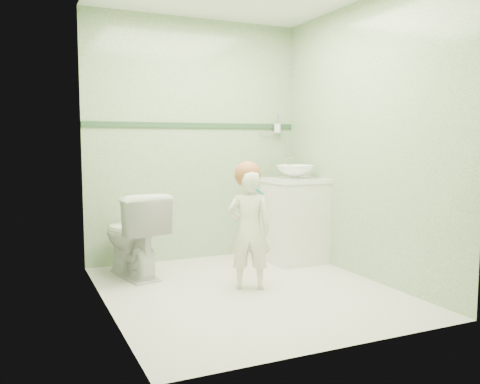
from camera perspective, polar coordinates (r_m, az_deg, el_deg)
name	(u,v)px	position (r m, az deg, el deg)	size (l,w,h in m)	color
ground	(248,290)	(4.12, 0.87, -11.05)	(2.50, 2.50, 0.00)	beige
room_shell	(248,140)	(3.94, 0.90, 5.88)	(2.50, 2.54, 2.40)	#86A474
trim_stripe	(195,125)	(5.09, -5.08, 7.52)	(2.20, 0.02, 0.05)	#2A4B2E
vanity	(295,222)	(5.02, 6.18, -3.35)	(0.52, 0.50, 0.80)	silver
counter	(295,180)	(4.97, 6.23, 1.32)	(0.54, 0.52, 0.04)	white
basin	(295,172)	(4.96, 6.25, 2.29)	(0.37, 0.37, 0.13)	white
faucet	(286,163)	(5.12, 5.20, 3.30)	(0.03, 0.13, 0.18)	silver
cup_holder	(277,128)	(5.40, 4.17, 7.20)	(0.26, 0.07, 0.21)	silver
toilet	(133,234)	(4.54, -12.01, -4.71)	(0.42, 0.74, 0.75)	white
toddler	(249,230)	(4.06, 1.02, -4.32)	(0.35, 0.23, 0.96)	white
hair_cap	(248,174)	(4.03, 0.88, 2.00)	(0.21, 0.21, 0.21)	#9D5A31
teal_toothbrush	(259,191)	(3.89, 2.13, 0.08)	(0.12, 0.14, 0.08)	#0D7C77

